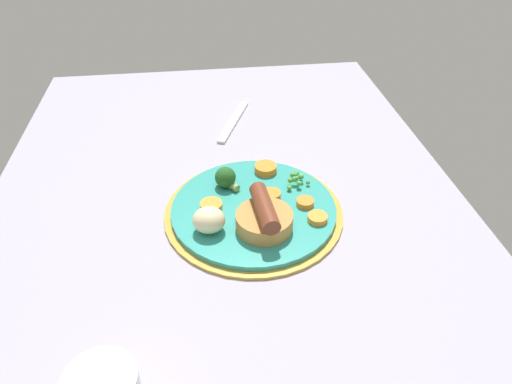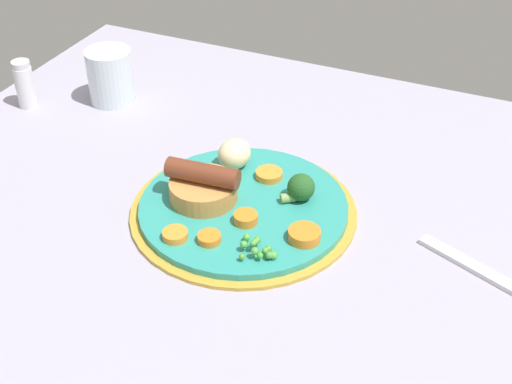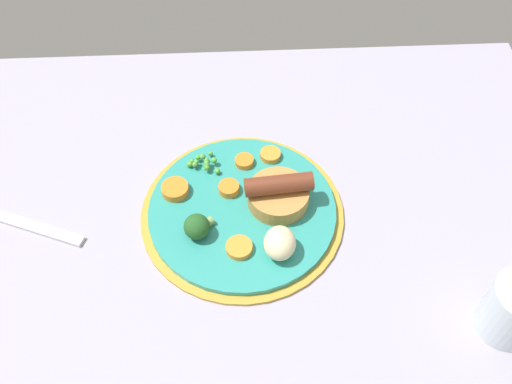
{
  "view_description": "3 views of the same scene",
  "coord_description": "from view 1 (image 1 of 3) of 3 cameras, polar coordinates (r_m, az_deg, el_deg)",
  "views": [
    {
      "loc": [
        -60.97,
        2.95,
        50.82
      ],
      "look_at": [
        -4.13,
        -4.49,
        6.68
      ],
      "focal_mm": 32.0,
      "sensor_mm": 36.0,
      "label": 1
    },
    {
      "loc": [
        25.74,
        -68.9,
        58.31
      ],
      "look_at": [
        -3.9,
        -2.42,
        5.53
      ],
      "focal_mm": 50.0,
      "sensor_mm": 36.0,
      "label": 2
    },
    {
      "loc": [
        -4.59,
        42.78,
        69.33
      ],
      "look_at": [
        -6.92,
        -4.83,
        6.95
      ],
      "focal_mm": 40.0,
      "sensor_mm": 36.0,
      "label": 3
    }
  ],
  "objects": [
    {
      "name": "dining_table",
      "position": [
        0.78,
        -3.64,
        -1.43
      ],
      "size": [
        110.0,
        80.0,
        3.0
      ],
      "primitive_type": "cube",
      "color": "#9E99AD",
      "rests_on": "ground"
    },
    {
      "name": "dinner_plate",
      "position": [
        0.74,
        -0.3,
        -2.33
      ],
      "size": [
        28.75,
        28.75,
        1.4
      ],
      "color": "#B79333",
      "rests_on": "dining_table"
    },
    {
      "name": "sausage_pudding",
      "position": [
        0.68,
        1.05,
        -3.19
      ],
      "size": [
        9.59,
        8.64,
        5.2
      ],
      "rotation": [
        0.0,
        0.0,
        0.09
      ],
      "color": "#BC8442",
      "rests_on": "dinner_plate"
    },
    {
      "name": "pea_pile",
      "position": [
        0.78,
        5.0,
        1.74
      ],
      "size": [
        4.95,
        4.17,
        1.69
      ],
      "color": "#489442",
      "rests_on": "dinner_plate"
    },
    {
      "name": "broccoli_floret_near",
      "position": [
        0.77,
        -3.77,
        1.78
      ],
      "size": [
        4.47,
        4.06,
        3.54
      ],
      "rotation": [
        0.0,
        0.0,
        0.66
      ],
      "color": "#235623",
      "rests_on": "dinner_plate"
    },
    {
      "name": "potato_chunk_0",
      "position": [
        0.68,
        -5.91,
        -3.51
      ],
      "size": [
        4.77,
        5.33,
        4.0
      ],
      "primitive_type": "ellipsoid",
      "rotation": [
        0.0,
        0.0,
        3.03
      ],
      "color": "beige",
      "rests_on": "dinner_plate"
    },
    {
      "name": "carrot_slice_0",
      "position": [
        0.74,
        6.15,
        -1.29
      ],
      "size": [
        3.26,
        3.26,
        0.95
      ],
      "primitive_type": "cylinder",
      "rotation": [
        0.0,
        0.0,
        4.9
      ],
      "color": "orange",
      "rests_on": "dinner_plate"
    },
    {
      "name": "carrot_slice_1",
      "position": [
        0.73,
        -5.62,
        -1.66
      ],
      "size": [
        4.6,
        4.6,
        0.92
      ],
      "primitive_type": "cylinder",
      "rotation": [
        0.0,
        0.0,
        0.36
      ],
      "color": "orange",
      "rests_on": "dinner_plate"
    },
    {
      "name": "carrot_slice_2",
      "position": [
        0.74,
        1.97,
        -0.4
      ],
      "size": [
        3.1,
        3.1,
        1.19
      ],
      "primitive_type": "cylinder",
      "rotation": [
        0.0,
        0.0,
        3.1
      ],
      "color": "orange",
      "rests_on": "dinner_plate"
    },
    {
      "name": "carrot_slice_4",
      "position": [
        0.81,
        1.21,
        2.96
      ],
      "size": [
        5.02,
        5.02,
        1.28
      ],
      "primitive_type": "cylinder",
      "rotation": [
        0.0,
        0.0,
        5.91
      ],
      "color": "orange",
      "rests_on": "dinner_plate"
    },
    {
      "name": "carrot_slice_5",
      "position": [
        0.71,
        7.69,
        -3.22
      ],
      "size": [
        4.31,
        4.31,
        0.94
      ],
      "primitive_type": "cylinder",
      "rotation": [
        0.0,
        0.0,
        2.39
      ],
      "color": "orange",
      "rests_on": "dinner_plate"
    },
    {
      "name": "fork",
      "position": [
        0.99,
        -2.82,
        8.81
      ],
      "size": [
        17.3,
        8.2,
        0.6
      ],
      "primitive_type": "cube",
      "rotation": [
        0.0,
        0.0,
        -0.38
      ],
      "color": "silver",
      "rests_on": "dining_table"
    }
  ]
}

